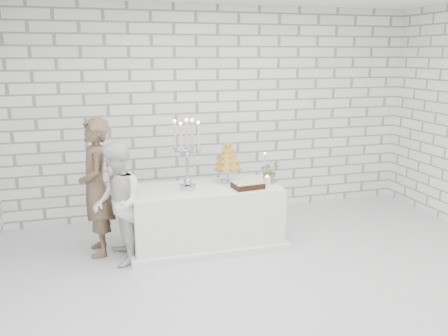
# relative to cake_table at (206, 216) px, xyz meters

# --- Properties ---
(ground) EXTENTS (6.00, 5.00, 0.01)m
(ground) POSITION_rel_cake_table_xyz_m (0.51, -1.26, -0.38)
(ground) COLOR silver
(ground) RESTS_ON ground
(wall_back) EXTENTS (6.00, 0.01, 3.00)m
(wall_back) POSITION_rel_cake_table_xyz_m (0.51, 1.24, 1.12)
(wall_back) COLOR white
(wall_back) RESTS_ON ground
(cake_table) EXTENTS (1.80, 0.80, 0.75)m
(cake_table) POSITION_rel_cake_table_xyz_m (0.00, 0.00, 0.00)
(cake_table) COLOR white
(cake_table) RESTS_ON ground
(groom) EXTENTS (0.42, 0.61, 1.63)m
(groom) POSITION_rel_cake_table_xyz_m (-1.28, 0.13, 0.44)
(groom) COLOR brown
(groom) RESTS_ON ground
(bride) EXTENTS (0.55, 0.69, 1.39)m
(bride) POSITION_rel_cake_table_xyz_m (-1.07, -0.20, 0.32)
(bride) COLOR white
(bride) RESTS_ON ground
(candelabra) EXTENTS (0.38, 0.38, 0.85)m
(candelabra) POSITION_rel_cake_table_xyz_m (-0.23, -0.03, 0.80)
(candelabra) COLOR #AAA9B4
(candelabra) RESTS_ON cake_table
(croquembouche) EXTENTS (0.44, 0.44, 0.54)m
(croquembouche) POSITION_rel_cake_table_xyz_m (0.33, 0.15, 0.64)
(croquembouche) COLOR olive
(croquembouche) RESTS_ON cake_table
(chocolate_cake) EXTENTS (0.38, 0.29, 0.08)m
(chocolate_cake) POSITION_rel_cake_table_xyz_m (0.48, -0.18, 0.42)
(chocolate_cake) COLOR black
(chocolate_cake) RESTS_ON cake_table
(pillar_candle) EXTENTS (0.09, 0.09, 0.12)m
(pillar_candle) POSITION_rel_cake_table_xyz_m (0.73, -0.17, 0.44)
(pillar_candle) COLOR white
(pillar_candle) RESTS_ON cake_table
(extra_taper) EXTENTS (0.07, 0.07, 0.32)m
(extra_taper) POSITION_rel_cake_table_xyz_m (0.85, 0.20, 0.54)
(extra_taper) COLOR beige
(extra_taper) RESTS_ON cake_table
(flowers) EXTENTS (0.29, 0.26, 0.29)m
(flowers) POSITION_rel_cake_table_xyz_m (0.83, -0.03, 0.52)
(flowers) COLOR #4D652C
(flowers) RESTS_ON cake_table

